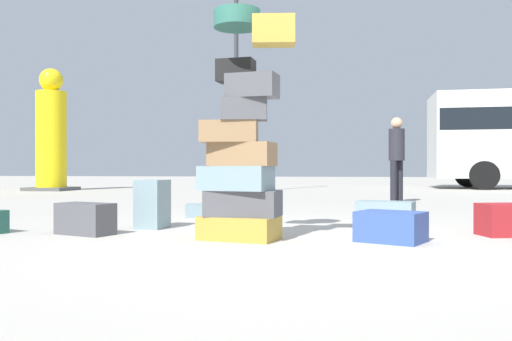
% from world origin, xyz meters
% --- Properties ---
extents(ground_plane, '(80.00, 80.00, 0.00)m').
position_xyz_m(ground_plane, '(0.00, 0.00, 0.00)').
color(ground_plane, '#ADA89E').
extents(suitcase_tower, '(0.94, 0.79, 2.11)m').
position_xyz_m(suitcase_tower, '(-0.39, -0.02, 0.83)').
color(suitcase_tower, '#B28C33').
rests_on(suitcase_tower, ground).
extents(suitcase_slate_left_side, '(0.80, 0.59, 0.17)m').
position_xyz_m(suitcase_slate_left_side, '(-1.27, 2.24, 0.09)').
color(suitcase_slate_left_side, gray).
rests_on(suitcase_slate_left_side, ground).
extents(suitcase_slate_behind_tower, '(0.33, 0.36, 0.53)m').
position_xyz_m(suitcase_slate_behind_tower, '(-1.55, 0.75, 0.27)').
color(suitcase_slate_behind_tower, gray).
rests_on(suitcase_slate_behind_tower, ground).
extents(suitcase_charcoal_upright_blue, '(0.64, 0.46, 0.31)m').
position_xyz_m(suitcase_charcoal_upright_blue, '(-2.00, 0.11, 0.16)').
color(suitcase_charcoal_upright_blue, '#4C4C51').
rests_on(suitcase_charcoal_upright_blue, ground).
extents(suitcase_slate_right_side, '(0.77, 0.53, 0.24)m').
position_xyz_m(suitcase_slate_right_side, '(1.02, 2.26, 0.12)').
color(suitcase_slate_right_side, gray).
rests_on(suitcase_slate_right_side, ground).
extents(suitcase_navy_white_trunk, '(0.67, 0.60, 0.27)m').
position_xyz_m(suitcase_navy_white_trunk, '(0.95, 0.11, 0.13)').
color(suitcase_navy_white_trunk, '#334F99').
rests_on(suitcase_navy_white_trunk, ground).
extents(person_bearded_onlooker, '(0.30, 0.30, 1.64)m').
position_xyz_m(person_bearded_onlooker, '(1.43, 5.71, 0.98)').
color(person_bearded_onlooker, black).
rests_on(person_bearded_onlooker, ground).
extents(yellow_dummy_statue, '(1.26, 1.26, 3.70)m').
position_xyz_m(yellow_dummy_statue, '(-8.39, 9.95, 1.64)').
color(yellow_dummy_statue, yellow).
rests_on(yellow_dummy_statue, ground).
extents(lamp_post, '(0.36, 0.36, 6.64)m').
position_xyz_m(lamp_post, '(-2.58, 9.63, 4.28)').
color(lamp_post, '#333338').
rests_on(lamp_post, ground).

